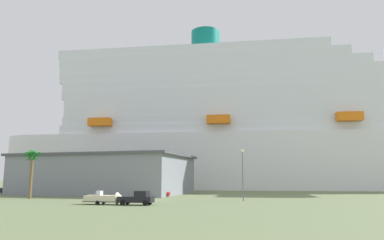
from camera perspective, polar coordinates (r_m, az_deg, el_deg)
The scene contains 10 objects.
ground_plane at distance 100.13m, azimuth -0.72°, elevation -11.53°, with size 600.00×600.00×0.00m, color #66754C.
cruise_ship at distance 137.98m, azimuth 11.48°, elevation -1.97°, with size 217.56×40.41×67.92m.
terminal_building at distance 99.56m, azimuth -13.49°, elevation -8.36°, with size 45.37×31.04×10.17m.
pickup_truck at distance 58.84m, azimuth -8.63°, elevation -12.15°, with size 5.69×2.49×2.20m.
small_boat_on_trailer at distance 61.01m, azimuth -13.37°, elevation -11.97°, with size 7.82×2.40×2.15m.
palm_tree at distance 82.11m, azimuth -23.98°, elevation -5.90°, with size 3.42×3.43×9.90m.
street_lamp at distance 68.27m, azimuth 8.02°, elevation -7.53°, with size 0.56×0.56×9.48m.
parked_car_yellow_taxi at distance 90.25m, azimuth -4.11°, elevation -11.25°, with size 4.80×2.65×1.58m.
parked_car_black_coupe at distance 110.24m, azimuth -27.56°, elevation -9.87°, with size 4.89×2.53×1.58m.
parked_car_red_hatchback at distance 83.43m, azimuth -5.25°, elevation -11.42°, with size 4.87×2.32×1.58m.
Camera 1 is at (19.75, -68.07, 4.30)m, focal length 33.71 mm.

